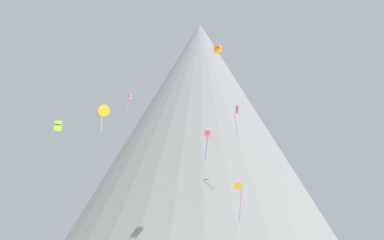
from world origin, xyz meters
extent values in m
cone|color=slate|center=(12.78, 84.53, 28.36)|extent=(76.46, 76.46, 56.73)
cone|color=slate|center=(3.71, 81.10, 11.00)|extent=(24.33, 24.33, 22.00)
cube|color=#D1339E|center=(14.18, 56.09, 26.47)|extent=(0.55, 0.73, 1.52)
cylinder|color=#5138B2|center=(13.94, 56.09, 23.58)|extent=(0.62, 0.09, 4.23)
cube|color=#E5668C|center=(5.04, 38.64, 17.50)|extent=(1.15, 1.15, 0.39)
cube|color=#E5668C|center=(5.04, 38.64, 18.01)|extent=(1.15, 1.15, 0.39)
cylinder|color=blue|center=(4.77, 38.64, 15.65)|extent=(0.43, 0.45, 3.31)
cube|color=pink|center=(-5.87, 50.85, 26.12)|extent=(1.05, 1.04, 0.53)
cube|color=pink|center=(-5.87, 50.85, 26.58)|extent=(1.05, 1.04, 0.53)
cylinder|color=pink|center=(-5.96, 50.85, 24.82)|extent=(0.41, 0.41, 2.26)
cube|color=#8CD133|center=(-15.66, 37.98, 17.55)|extent=(1.17, 1.21, 0.59)
cube|color=#8CD133|center=(-15.66, 37.98, 18.20)|extent=(1.17, 1.21, 0.59)
cube|color=gold|center=(8.50, 35.92, 10.14)|extent=(1.07, 0.80, 1.08)
cylinder|color=#D1339E|center=(8.77, 35.92, 7.44)|extent=(0.59, 0.19, 4.48)
cone|color=yellow|center=(-9.70, 38.10, 20.32)|extent=(1.78, 1.16, 1.63)
cylinder|color=yellow|center=(-9.89, 38.10, 18.39)|extent=(0.09, 0.20, 2.19)
cube|color=orange|center=(8.93, 48.58, 34.64)|extent=(1.51, 1.50, 0.59)
cube|color=orange|center=(8.93, 48.58, 35.24)|extent=(1.51, 1.50, 0.59)
camera|label=1|loc=(-8.79, -27.14, 2.93)|focal=45.27mm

